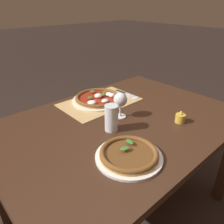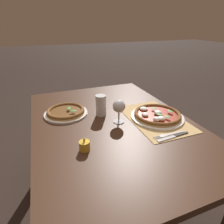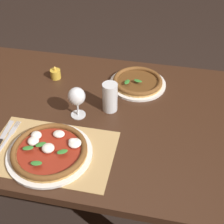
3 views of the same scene
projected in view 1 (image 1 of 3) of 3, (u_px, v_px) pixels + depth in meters
ground_plane at (119, 208)px, 1.61m from camera, size 24.00×24.00×0.00m
dining_table at (121, 134)px, 1.31m from camera, size 1.42×1.00×0.74m
paper_placemat at (100, 102)px, 1.50m from camera, size 0.52×0.33×0.00m
pizza_near at (98, 98)px, 1.50m from camera, size 0.35×0.35×0.05m
pizza_far at (129, 155)px, 0.96m from camera, size 0.30×0.30×0.04m
wine_glass at (120, 101)px, 1.26m from camera, size 0.08×0.08×0.16m
pint_glass at (111, 118)px, 1.15m from camera, size 0.07×0.07×0.15m
fork at (126, 95)px, 1.60m from camera, size 0.02×0.20×0.00m
knife at (127, 94)px, 1.62m from camera, size 0.03×0.22×0.01m
votive_candle at (180, 119)px, 1.24m from camera, size 0.06×0.06×0.07m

